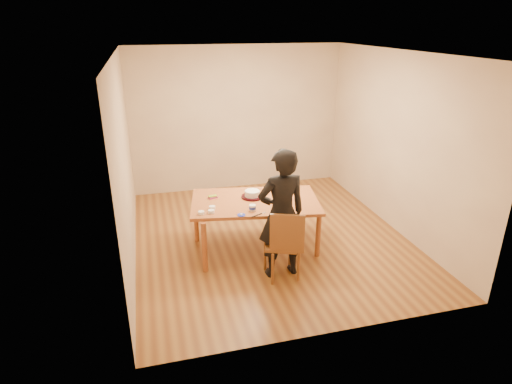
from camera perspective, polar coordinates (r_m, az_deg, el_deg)
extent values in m
cube|color=brown|center=(6.60, 1.88, -5.97)|extent=(4.00, 4.50, 0.00)
cube|color=silver|center=(5.85, 2.22, 18.10)|extent=(4.00, 4.50, 0.00)
cube|color=tan|center=(8.20, -2.52, 9.67)|extent=(4.00, 0.00, 2.70)
cube|color=tan|center=(5.86, -17.10, 3.68)|extent=(0.00, 4.50, 2.70)
cube|color=tan|center=(6.92, 18.22, 6.26)|extent=(0.00, 4.50, 2.70)
cube|color=brown|center=(5.97, -0.12, -1.34)|extent=(1.91, 1.32, 0.04)
cube|color=brown|center=(5.46, 3.48, -6.99)|extent=(0.52, 0.52, 0.04)
cylinder|color=#C00C39|center=(6.06, -0.51, -0.62)|extent=(0.31, 0.31, 0.02)
cylinder|color=white|center=(6.05, -0.51, -0.22)|extent=(0.22, 0.22, 0.07)
ellipsoid|color=white|center=(6.03, -0.51, 0.20)|extent=(0.21, 0.21, 0.03)
cylinder|color=white|center=(5.64, -0.47, -2.11)|extent=(0.09, 0.09, 0.08)
cylinder|color=#1C2CB9|center=(5.52, -1.97, -3.08)|extent=(0.11, 0.11, 0.01)
ellipsoid|color=white|center=(5.51, -1.97, -2.95)|extent=(0.04, 0.04, 0.02)
cylinder|color=white|center=(5.61, -5.99, -2.59)|extent=(0.09, 0.09, 0.04)
cylinder|color=white|center=(5.72, -5.86, -2.07)|extent=(0.08, 0.08, 0.04)
cylinder|color=white|center=(5.59, -7.31, -2.75)|extent=(0.08, 0.08, 0.04)
cube|color=#C22D5C|center=(6.07, -5.75, -0.72)|extent=(0.14, 0.10, 0.02)
cube|color=#1B9627|center=(6.07, -5.81, -0.55)|extent=(0.12, 0.07, 0.02)
cube|color=black|center=(5.51, 0.12, -3.11)|extent=(0.16, 0.09, 0.01)
imported|color=black|center=(5.32, 3.42, -2.99)|extent=(0.65, 0.45, 1.70)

